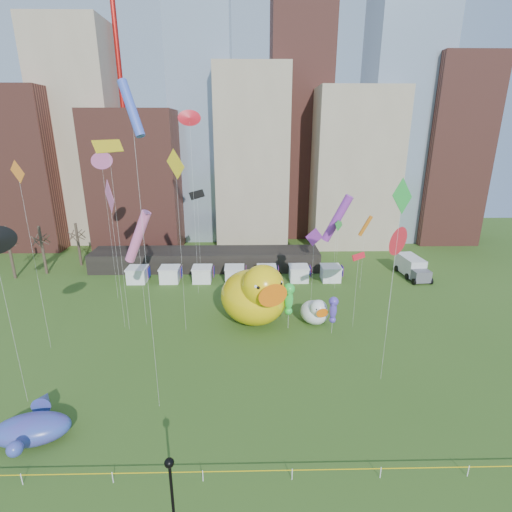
{
  "coord_description": "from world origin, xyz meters",
  "views": [
    {
      "loc": [
        3.14,
        -19.92,
        22.5
      ],
      "look_at": [
        3.82,
        11.98,
        12.0
      ],
      "focal_mm": 27.0,
      "sensor_mm": 36.0,
      "label": 1
    }
  ],
  "objects_px": {
    "whale_inflatable": "(33,427)",
    "box_truck": "(412,267)",
    "big_duck": "(255,295)",
    "lamppost": "(171,486)",
    "small_duck": "(315,311)",
    "seahorse_purple": "(333,308)",
    "seahorse_green": "(289,296)"
  },
  "relations": [
    {
      "from": "big_duck",
      "to": "seahorse_green",
      "type": "relative_size",
      "value": 2.0
    },
    {
      "from": "big_duck",
      "to": "seahorse_purple",
      "type": "height_order",
      "value": "big_duck"
    },
    {
      "from": "big_duck",
      "to": "small_duck",
      "type": "xyz_separation_m",
      "value": [
        7.25,
        -0.39,
        -2.13
      ]
    },
    {
      "from": "seahorse_green",
      "to": "lamppost",
      "type": "bearing_deg",
      "value": -107.45
    },
    {
      "from": "big_duck",
      "to": "lamppost",
      "type": "bearing_deg",
      "value": -123.89
    },
    {
      "from": "big_duck",
      "to": "seahorse_green",
      "type": "distance_m",
      "value": 4.24
    },
    {
      "from": "big_duck",
      "to": "seahorse_green",
      "type": "xyz_separation_m",
      "value": [
        3.88,
        -1.65,
        0.45
      ]
    },
    {
      "from": "seahorse_purple",
      "to": "whale_inflatable",
      "type": "xyz_separation_m",
      "value": [
        -26.06,
        -15.54,
        -2.11
      ]
    },
    {
      "from": "small_duck",
      "to": "box_truck",
      "type": "height_order",
      "value": "small_duck"
    },
    {
      "from": "whale_inflatable",
      "to": "lamppost",
      "type": "relative_size",
      "value": 1.34
    },
    {
      "from": "whale_inflatable",
      "to": "seahorse_green",
      "type": "bearing_deg",
      "value": 28.97
    },
    {
      "from": "lamppost",
      "to": "box_truck",
      "type": "bearing_deg",
      "value": 52.97
    },
    {
      "from": "whale_inflatable",
      "to": "box_truck",
      "type": "distance_m",
      "value": 54.26
    },
    {
      "from": "small_duck",
      "to": "big_duck",
      "type": "bearing_deg",
      "value": 164.54
    },
    {
      "from": "whale_inflatable",
      "to": "lamppost",
      "type": "distance_m",
      "value": 14.12
    },
    {
      "from": "big_duck",
      "to": "whale_inflatable",
      "type": "xyz_separation_m",
      "value": [
        -17.2,
        -18.32,
        -2.61
      ]
    },
    {
      "from": "big_duck",
      "to": "seahorse_purple",
      "type": "xyz_separation_m",
      "value": [
        8.86,
        -2.78,
        -0.49
      ]
    },
    {
      "from": "whale_inflatable",
      "to": "lamppost",
      "type": "height_order",
      "value": "lamppost"
    },
    {
      "from": "small_duck",
      "to": "seahorse_purple",
      "type": "distance_m",
      "value": 3.31
    },
    {
      "from": "seahorse_purple",
      "to": "whale_inflatable",
      "type": "distance_m",
      "value": 30.42
    },
    {
      "from": "small_duck",
      "to": "whale_inflatable",
      "type": "xyz_separation_m",
      "value": [
        -24.45,
        -17.93,
        -0.47
      ]
    },
    {
      "from": "seahorse_purple",
      "to": "whale_inflatable",
      "type": "height_order",
      "value": "seahorse_purple"
    },
    {
      "from": "seahorse_purple",
      "to": "lamppost",
      "type": "bearing_deg",
      "value": -106.5
    },
    {
      "from": "big_duck",
      "to": "seahorse_purple",
      "type": "distance_m",
      "value": 9.3
    },
    {
      "from": "seahorse_green",
      "to": "whale_inflatable",
      "type": "bearing_deg",
      "value": -138.18
    },
    {
      "from": "big_duck",
      "to": "box_truck",
      "type": "xyz_separation_m",
      "value": [
        25.47,
        15.19,
        -2.16
      ]
    },
    {
      "from": "big_duck",
      "to": "small_duck",
      "type": "relative_size",
      "value": 2.39
    },
    {
      "from": "box_truck",
      "to": "lamppost",
      "type": "bearing_deg",
      "value": -131.68
    },
    {
      "from": "seahorse_purple",
      "to": "big_duck",
      "type": "bearing_deg",
      "value": 177.89
    },
    {
      "from": "seahorse_green",
      "to": "seahorse_purple",
      "type": "xyz_separation_m",
      "value": [
        4.98,
        -1.13,
        -0.94
      ]
    },
    {
      "from": "small_duck",
      "to": "whale_inflatable",
      "type": "distance_m",
      "value": 30.32
    },
    {
      "from": "small_duck",
      "to": "box_truck",
      "type": "distance_m",
      "value": 23.98
    }
  ]
}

